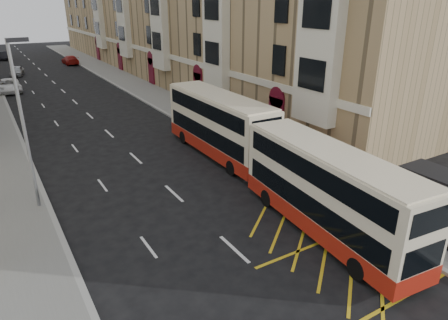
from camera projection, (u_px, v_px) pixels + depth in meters
ground at (298, 308)px, 13.43m from camera, size 200.00×200.00×0.00m
pavement_right at (164, 99)px, 41.03m from camera, size 4.00×120.00×0.15m
kerb_right at (145, 102)px, 40.07m from camera, size 0.25×120.00×0.15m
kerb_left at (13, 119)px, 34.30m from camera, size 0.25×120.00×0.15m
road_markings at (55, 84)px, 49.11m from camera, size 10.00×110.00×0.01m
terrace_right at (163, 16)px, 53.74m from camera, size 10.75×79.00×15.25m
guard_railing at (318, 182)px, 20.67m from camera, size 0.06×6.56×1.01m
street_lamp_near at (23, 118)px, 18.16m from camera, size 0.93×0.18×8.00m
double_decker_front at (327, 192)px, 17.12m from camera, size 3.11×9.96×3.91m
double_decker_rear at (219, 125)px, 25.90m from camera, size 2.41×10.24×4.08m
pedestrian_mid at (396, 186)px, 19.80m from camera, size 1.04×0.90×1.81m
pedestrian_far at (314, 171)px, 21.49m from camera, size 1.13×0.76×1.78m
white_van at (9, 86)px, 44.41m from camera, size 2.38×5.14×1.43m
car_silver at (17, 71)px, 53.88m from camera, size 2.33×4.05×1.30m
car_dark at (4, 56)px, 68.36m from camera, size 1.93×4.30×1.37m
car_red at (70, 60)px, 63.39m from camera, size 2.05×4.80×1.38m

